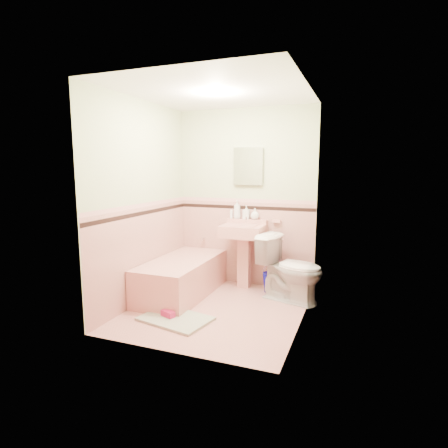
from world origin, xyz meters
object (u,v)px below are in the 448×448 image
(soap_bottle_left, at_px, (237,209))
(bucket, at_px, (272,282))
(shoe, at_px, (168,314))
(bathtub, at_px, (182,278))
(soap_bottle_mid, at_px, (246,212))
(toilet, at_px, (291,269))
(soap_bottle_right, at_px, (255,214))
(sink, at_px, (243,257))
(medicine_cabinet, at_px, (248,166))

(soap_bottle_left, bearing_deg, bucket, -17.42)
(shoe, bearing_deg, bucket, 75.91)
(bathtub, height_order, shoe, bathtub)
(bucket, height_order, shoe, bucket)
(bucket, relative_size, shoe, 1.59)
(soap_bottle_left, relative_size, soap_bottle_mid, 1.35)
(bathtub, xyz_separation_m, toilet, (1.40, 0.29, 0.19))
(soap_bottle_mid, distance_m, soap_bottle_right, 0.13)
(toilet, bearing_deg, sink, 86.69)
(soap_bottle_mid, relative_size, bucket, 0.75)
(soap_bottle_left, xyz_separation_m, shoe, (-0.30, -1.49, -1.03))
(toilet, xyz_separation_m, bucket, (-0.29, 0.24, -0.29))
(medicine_cabinet, bearing_deg, sink, -90.00)
(soap_bottle_left, distance_m, shoe, 1.84)
(soap_bottle_left, distance_m, bucket, 1.13)
(medicine_cabinet, distance_m, soap_bottle_left, 0.63)
(medicine_cabinet, height_order, toilet, medicine_cabinet)
(sink, height_order, soap_bottle_mid, soap_bottle_mid)
(soap_bottle_right, bearing_deg, bucket, -30.20)
(sink, bearing_deg, soap_bottle_right, 57.75)
(sink, height_order, shoe, sink)
(sink, height_order, bucket, sink)
(soap_bottle_right, distance_m, shoe, 1.87)
(bucket, bearing_deg, bathtub, -154.28)
(soap_bottle_mid, bearing_deg, shoe, -106.45)
(soap_bottle_right, bearing_deg, soap_bottle_mid, 180.00)
(soap_bottle_left, distance_m, soap_bottle_mid, 0.14)
(sink, bearing_deg, toilet, -18.71)
(bathtub, distance_m, shoe, 0.83)
(toilet, bearing_deg, shoe, 147.90)
(bathtub, bearing_deg, bucket, 25.72)
(bathtub, bearing_deg, soap_bottle_left, 53.26)
(bathtub, distance_m, sink, 0.89)
(soap_bottle_left, relative_size, shoe, 1.60)
(bathtub, bearing_deg, shoe, -73.93)
(medicine_cabinet, xyz_separation_m, soap_bottle_right, (0.11, -0.03, -0.66))
(sink, distance_m, soap_bottle_mid, 0.64)
(bucket, bearing_deg, toilet, -39.61)
(toilet, distance_m, bucket, 0.48)
(soap_bottle_mid, bearing_deg, sink, -85.84)
(bathtub, height_order, medicine_cabinet, medicine_cabinet)
(toilet, xyz_separation_m, shoe, (-1.17, -1.07, -0.35))
(soap_bottle_right, relative_size, toilet, 0.19)
(soap_bottle_right, bearing_deg, shoe, -110.81)
(soap_bottle_left, bearing_deg, soap_bottle_mid, 0.00)
(soap_bottle_mid, height_order, toilet, soap_bottle_mid)
(soap_bottle_right, height_order, toilet, soap_bottle_right)
(sink, distance_m, shoe, 1.44)
(bathtub, relative_size, shoe, 9.14)
(sink, relative_size, soap_bottle_right, 5.83)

